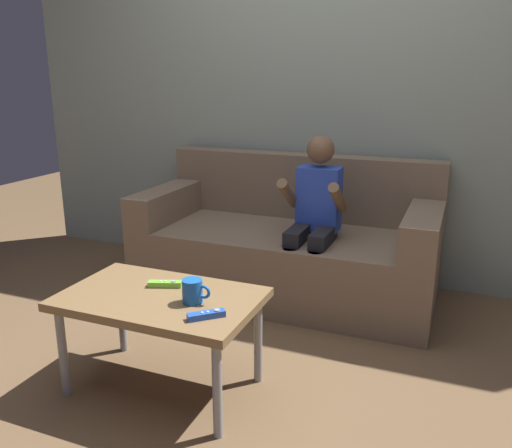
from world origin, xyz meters
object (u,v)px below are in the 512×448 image
game_remote_lime_near_edge (165,284)px  game_remote_blue_center (207,315)px  coffee_table (160,305)px  couch (288,246)px  coffee_mug (193,291)px  person_seated_on_couch (314,214)px

game_remote_lime_near_edge → game_remote_blue_center: bearing=-33.4°
coffee_table → game_remote_lime_near_edge: (-0.03, 0.08, 0.06)m
couch → coffee_table: bearing=-97.0°
coffee_table → couch: bearing=83.0°
game_remote_blue_center → coffee_mug: coffee_mug is taller
game_remote_lime_near_edge → game_remote_blue_center: size_ratio=1.13×
person_seated_on_couch → game_remote_lime_near_edge: person_seated_on_couch is taller
couch → game_remote_blue_center: size_ratio=13.61×
person_seated_on_couch → coffee_table: (-0.35, -1.01, -0.17)m
coffee_mug → coffee_table: bearing=175.7°
coffee_mug → game_remote_lime_near_edge: bearing=152.9°
game_remote_lime_near_edge → coffee_mug: 0.21m
game_remote_lime_near_edge → game_remote_blue_center: (0.30, -0.20, 0.00)m
person_seated_on_couch → coffee_mug: (-0.19, -1.03, -0.08)m
game_remote_blue_center → coffee_mug: (-0.11, 0.10, 0.04)m
game_remote_blue_center → coffee_mug: 0.16m
coffee_table → coffee_mug: coffee_mug is taller
coffee_table → game_remote_blue_center: (0.27, -0.11, 0.06)m
person_seated_on_couch → game_remote_lime_near_edge: size_ratio=6.73×
person_seated_on_couch → game_remote_lime_near_edge: 1.01m
person_seated_on_couch → coffee_table: size_ratio=1.21×
coffee_mug → person_seated_on_couch: bearing=79.4°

